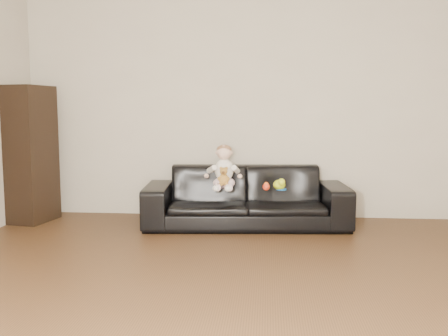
# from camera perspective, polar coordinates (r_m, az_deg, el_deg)

# --- Properties ---
(floor) EXTENTS (5.50, 5.50, 0.00)m
(floor) POSITION_cam_1_polar(r_m,az_deg,el_deg) (3.29, -0.95, -15.53)
(floor) COLOR #482E19
(floor) RESTS_ON ground
(wall_back) EXTENTS (5.00, 0.00, 5.00)m
(wall_back) POSITION_cam_1_polar(r_m,az_deg,el_deg) (5.79, 1.88, 7.25)
(wall_back) COLOR #BFB5A0
(wall_back) RESTS_ON ground
(sofa) EXTENTS (2.21, 1.01, 0.63)m
(sofa) POSITION_cam_1_polar(r_m,az_deg,el_deg) (5.37, 2.53, -3.28)
(sofa) COLOR black
(sofa) RESTS_ON floor
(cabinet) EXTENTS (0.46, 0.57, 1.50)m
(cabinet) POSITION_cam_1_polar(r_m,az_deg,el_deg) (5.91, -21.22, 1.47)
(cabinet) COLOR black
(cabinet) RESTS_ON floor
(shelf_item) EXTENTS (0.22, 0.28, 0.28)m
(shelf_item) POSITION_cam_1_polar(r_m,az_deg,el_deg) (5.88, -21.18, 4.75)
(shelf_item) COLOR silver
(shelf_item) RESTS_ON cabinet
(baby) EXTENTS (0.33, 0.41, 0.46)m
(baby) POSITION_cam_1_polar(r_m,az_deg,el_deg) (5.22, -0.01, -0.18)
(baby) COLOR white
(baby) RESTS_ON sofa
(teddy_bear) EXTENTS (0.12, 0.12, 0.19)m
(teddy_bear) POSITION_cam_1_polar(r_m,az_deg,el_deg) (5.09, -0.04, -0.97)
(teddy_bear) COLOR #A1732E
(teddy_bear) RESTS_ON sofa
(toy_green) EXTENTS (0.13, 0.16, 0.11)m
(toy_green) POSITION_cam_1_polar(r_m,az_deg,el_deg) (5.21, 6.33, -1.92)
(toy_green) COLOR #C9E21A
(toy_green) RESTS_ON sofa
(toy_rattle) EXTENTS (0.09, 0.09, 0.08)m
(toy_rattle) POSITION_cam_1_polar(r_m,az_deg,el_deg) (5.16, 4.85, -2.15)
(toy_rattle) COLOR red
(toy_rattle) RESTS_ON sofa
(toy_blue_disc) EXTENTS (0.13, 0.13, 0.01)m
(toy_blue_disc) POSITION_cam_1_polar(r_m,az_deg,el_deg) (5.22, 6.57, -2.42)
(toy_blue_disc) COLOR blue
(toy_blue_disc) RESTS_ON sofa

